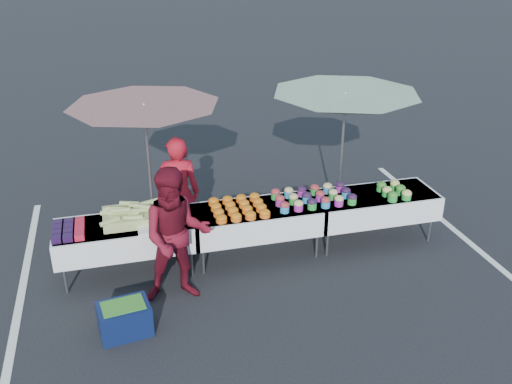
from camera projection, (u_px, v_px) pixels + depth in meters
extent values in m
plane|color=black|center=(256.00, 254.00, 8.28)|extent=(80.00, 80.00, 0.00)
cube|color=silver|center=(23.00, 286.00, 7.54)|extent=(0.10, 5.00, 0.00)
cube|color=silver|center=(451.00, 227.00, 9.03)|extent=(0.10, 5.00, 0.00)
cube|color=white|center=(125.00, 225.00, 7.56)|extent=(1.80, 0.75, 0.04)
cube|color=white|center=(126.00, 236.00, 7.62)|extent=(1.86, 0.81, 0.36)
cylinder|color=slate|center=(65.00, 280.00, 7.33)|extent=(0.04, 0.04, 0.39)
cylinder|color=slate|center=(67.00, 257.00, 7.85)|extent=(0.04, 0.04, 0.39)
cylinder|color=slate|center=(192.00, 263.00, 7.71)|extent=(0.04, 0.04, 0.39)
cylinder|color=slate|center=(185.00, 241.00, 8.23)|extent=(0.04, 0.04, 0.39)
cube|color=white|center=(256.00, 209.00, 7.97)|extent=(1.80, 0.75, 0.04)
cube|color=white|center=(256.00, 220.00, 8.04)|extent=(1.86, 0.81, 0.36)
cylinder|color=slate|center=(203.00, 261.00, 7.75)|extent=(0.04, 0.04, 0.39)
cylinder|color=slate|center=(196.00, 240.00, 8.27)|extent=(0.04, 0.04, 0.39)
cylinder|color=slate|center=(317.00, 245.00, 8.13)|extent=(0.04, 0.04, 0.39)
cylinder|color=slate|center=(303.00, 226.00, 8.65)|extent=(0.04, 0.04, 0.39)
cube|color=white|center=(374.00, 195.00, 8.39)|extent=(1.80, 0.75, 0.04)
cube|color=white|center=(373.00, 205.00, 8.46)|extent=(1.86, 0.81, 0.36)
cylinder|color=slate|center=(327.00, 244.00, 8.17)|extent=(0.04, 0.04, 0.39)
cylinder|color=slate|center=(313.00, 225.00, 8.69)|extent=(0.04, 0.04, 0.39)
cylinder|color=slate|center=(429.00, 230.00, 8.55)|extent=(0.04, 0.04, 0.39)
cylinder|color=slate|center=(410.00, 212.00, 9.07)|extent=(0.04, 0.04, 0.39)
cube|color=black|center=(56.00, 239.00, 7.10)|extent=(0.12, 0.12, 0.08)
cube|color=black|center=(57.00, 234.00, 7.22)|extent=(0.12, 0.12, 0.08)
cube|color=black|center=(57.00, 229.00, 7.34)|extent=(0.12, 0.12, 0.08)
cube|color=black|center=(58.00, 224.00, 7.46)|extent=(0.12, 0.12, 0.08)
cube|color=black|center=(68.00, 238.00, 7.13)|extent=(0.12, 0.12, 0.08)
cube|color=black|center=(68.00, 233.00, 7.25)|extent=(0.12, 0.12, 0.08)
cube|color=black|center=(69.00, 227.00, 7.37)|extent=(0.12, 0.12, 0.08)
cube|color=black|center=(69.00, 222.00, 7.50)|extent=(0.12, 0.12, 0.08)
cube|color=#B41326|center=(80.00, 236.00, 7.16)|extent=(0.12, 0.12, 0.08)
cube|color=#B41326|center=(80.00, 231.00, 7.28)|extent=(0.12, 0.12, 0.08)
cube|color=#B41326|center=(80.00, 226.00, 7.41)|extent=(0.12, 0.12, 0.08)
cube|color=#B41326|center=(80.00, 221.00, 7.53)|extent=(0.12, 0.12, 0.08)
cube|color=#8AA957|center=(143.00, 215.00, 7.62)|extent=(1.05, 0.55, 0.14)
cylinder|color=#8AA957|center=(165.00, 205.00, 7.81)|extent=(0.27, 0.09, 0.10)
cylinder|color=#8AA957|center=(113.00, 210.00, 7.53)|extent=(0.27, 0.14, 0.07)
cylinder|color=#8AA957|center=(152.00, 208.00, 7.49)|extent=(0.27, 0.14, 0.09)
cylinder|color=#8AA957|center=(110.00, 215.00, 7.53)|extent=(0.27, 0.15, 0.10)
cylinder|color=#8AA957|center=(129.00, 212.00, 7.49)|extent=(0.27, 0.15, 0.08)
cylinder|color=#8AA957|center=(139.00, 206.00, 7.59)|extent=(0.27, 0.10, 0.10)
cylinder|color=#8AA957|center=(140.00, 210.00, 7.49)|extent=(0.27, 0.07, 0.08)
cylinder|color=#8AA957|center=(134.00, 218.00, 7.40)|extent=(0.27, 0.14, 0.09)
cylinder|color=#8AA957|center=(129.00, 204.00, 7.71)|extent=(0.27, 0.12, 0.08)
cylinder|color=#8AA957|center=(176.00, 205.00, 7.79)|extent=(0.27, 0.16, 0.08)
cylinder|color=#8AA957|center=(119.00, 212.00, 7.47)|extent=(0.27, 0.11, 0.07)
cylinder|color=#8AA957|center=(138.00, 222.00, 7.38)|extent=(0.27, 0.10, 0.07)
cylinder|color=#8AA957|center=(150.00, 202.00, 7.72)|extent=(0.27, 0.12, 0.08)
cylinder|color=#8AA957|center=(110.00, 222.00, 7.29)|extent=(0.27, 0.15, 0.08)
cylinder|color=#8AA957|center=(116.00, 209.00, 7.52)|extent=(0.27, 0.10, 0.08)
cylinder|color=#8AA957|center=(159.00, 210.00, 7.59)|extent=(0.27, 0.16, 0.10)
cylinder|color=#8AA957|center=(121.00, 210.00, 7.43)|extent=(0.27, 0.12, 0.09)
cylinder|color=#8AA957|center=(165.00, 212.00, 7.42)|extent=(0.27, 0.09, 0.07)
cylinder|color=#8AA957|center=(170.00, 215.00, 7.49)|extent=(0.27, 0.10, 0.09)
cylinder|color=#8AA957|center=(163.00, 214.00, 7.54)|extent=(0.27, 0.12, 0.09)
cylinder|color=#8AA957|center=(149.00, 205.00, 7.83)|extent=(0.27, 0.10, 0.08)
cube|color=white|center=(150.00, 230.00, 7.34)|extent=(0.30, 0.25, 0.05)
cylinder|color=orange|center=(222.00, 220.00, 7.58)|extent=(0.15, 0.15, 0.05)
ellipsoid|color=orange|center=(221.00, 218.00, 7.56)|extent=(0.15, 0.15, 0.08)
cylinder|color=orange|center=(219.00, 214.00, 7.74)|extent=(0.15, 0.15, 0.05)
ellipsoid|color=orange|center=(219.00, 212.00, 7.72)|extent=(0.15, 0.15, 0.08)
cylinder|color=orange|center=(216.00, 209.00, 7.90)|extent=(0.15, 0.15, 0.05)
ellipsoid|color=orange|center=(216.00, 206.00, 7.88)|extent=(0.15, 0.15, 0.08)
cylinder|color=orange|center=(214.00, 203.00, 8.05)|extent=(0.15, 0.15, 0.05)
ellipsoid|color=orange|center=(214.00, 201.00, 8.04)|extent=(0.15, 0.15, 0.08)
cylinder|color=orange|center=(236.00, 219.00, 7.63)|extent=(0.15, 0.15, 0.05)
ellipsoid|color=orange|center=(236.00, 216.00, 7.61)|extent=(0.15, 0.15, 0.08)
cylinder|color=orange|center=(233.00, 213.00, 7.79)|extent=(0.15, 0.15, 0.05)
ellipsoid|color=orange|center=(233.00, 210.00, 7.77)|extent=(0.15, 0.15, 0.08)
cylinder|color=orange|center=(230.00, 207.00, 7.94)|extent=(0.15, 0.15, 0.05)
ellipsoid|color=orange|center=(230.00, 204.00, 7.93)|extent=(0.15, 0.15, 0.08)
cylinder|color=orange|center=(228.00, 202.00, 8.10)|extent=(0.15, 0.15, 0.05)
ellipsoid|color=orange|center=(227.00, 199.00, 8.08)|extent=(0.15, 0.15, 0.08)
cylinder|color=orange|center=(251.00, 217.00, 7.67)|extent=(0.15, 0.15, 0.05)
ellipsoid|color=orange|center=(251.00, 214.00, 7.66)|extent=(0.15, 0.15, 0.08)
cylinder|color=orange|center=(247.00, 211.00, 7.83)|extent=(0.15, 0.15, 0.05)
ellipsoid|color=orange|center=(247.00, 208.00, 7.82)|extent=(0.15, 0.15, 0.08)
cylinder|color=orange|center=(244.00, 205.00, 7.99)|extent=(0.15, 0.15, 0.05)
ellipsoid|color=orange|center=(244.00, 203.00, 7.97)|extent=(0.15, 0.15, 0.08)
cylinder|color=orange|center=(241.00, 200.00, 8.15)|extent=(0.15, 0.15, 0.05)
ellipsoid|color=orange|center=(241.00, 197.00, 8.13)|extent=(0.15, 0.15, 0.08)
cylinder|color=orange|center=(265.00, 215.00, 7.72)|extent=(0.15, 0.15, 0.05)
ellipsoid|color=orange|center=(265.00, 212.00, 7.70)|extent=(0.15, 0.15, 0.08)
cylinder|color=orange|center=(261.00, 209.00, 7.88)|extent=(0.15, 0.15, 0.05)
ellipsoid|color=orange|center=(261.00, 207.00, 7.86)|extent=(0.15, 0.15, 0.08)
cylinder|color=orange|center=(258.00, 204.00, 8.04)|extent=(0.15, 0.15, 0.05)
ellipsoid|color=orange|center=(258.00, 201.00, 8.02)|extent=(0.15, 0.15, 0.08)
cylinder|color=orange|center=(255.00, 198.00, 8.19)|extent=(0.15, 0.15, 0.05)
ellipsoid|color=orange|center=(255.00, 196.00, 8.18)|extent=(0.15, 0.15, 0.08)
cylinder|color=#2982C0|center=(285.00, 209.00, 7.83)|extent=(0.13, 0.13, 0.10)
ellipsoid|color=maroon|center=(285.00, 205.00, 7.81)|extent=(0.14, 0.14, 0.10)
cylinder|color=#A12294|center=(280.00, 202.00, 8.03)|extent=(0.13, 0.13, 0.10)
ellipsoid|color=maroon|center=(280.00, 198.00, 8.00)|extent=(0.14, 0.14, 0.10)
cylinder|color=green|center=(276.00, 196.00, 8.22)|extent=(0.13, 0.13, 0.10)
ellipsoid|color=maroon|center=(276.00, 192.00, 8.19)|extent=(0.14, 0.14, 0.10)
cylinder|color=#A12294|center=(298.00, 207.00, 7.88)|extent=(0.13, 0.13, 0.10)
ellipsoid|color=tan|center=(299.00, 203.00, 7.85)|extent=(0.14, 0.14, 0.10)
cylinder|color=green|center=(293.00, 201.00, 8.07)|extent=(0.13, 0.13, 0.10)
ellipsoid|color=tan|center=(294.00, 197.00, 8.05)|extent=(0.14, 0.14, 0.10)
cylinder|color=#2982C0|center=(289.00, 194.00, 8.26)|extent=(0.13, 0.13, 0.10)
ellipsoid|color=tan|center=(289.00, 190.00, 8.24)|extent=(0.14, 0.14, 0.10)
cylinder|color=green|center=(312.00, 206.00, 7.93)|extent=(0.13, 0.13, 0.10)
ellipsoid|color=black|center=(312.00, 202.00, 7.90)|extent=(0.14, 0.14, 0.10)
cylinder|color=#2982C0|center=(307.00, 199.00, 8.12)|extent=(0.13, 0.13, 0.10)
ellipsoid|color=black|center=(307.00, 195.00, 8.09)|extent=(0.14, 0.14, 0.10)
cylinder|color=#A12294|center=(302.00, 193.00, 8.31)|extent=(0.13, 0.13, 0.10)
ellipsoid|color=black|center=(302.00, 189.00, 8.29)|extent=(0.14, 0.14, 0.10)
cylinder|color=#2982C0|center=(326.00, 204.00, 7.97)|extent=(0.13, 0.13, 0.10)
ellipsoid|color=maroon|center=(326.00, 200.00, 7.95)|extent=(0.14, 0.14, 0.10)
cylinder|color=#A12294|center=(320.00, 197.00, 8.17)|extent=(0.13, 0.13, 0.10)
ellipsoid|color=maroon|center=(320.00, 194.00, 8.14)|extent=(0.14, 0.14, 0.10)
cylinder|color=green|center=(315.00, 191.00, 8.36)|extent=(0.13, 0.13, 0.10)
ellipsoid|color=maroon|center=(315.00, 187.00, 8.33)|extent=(0.14, 0.14, 0.10)
cylinder|color=#A12294|center=(339.00, 202.00, 8.02)|extent=(0.13, 0.13, 0.10)
ellipsoid|color=tan|center=(339.00, 199.00, 7.99)|extent=(0.14, 0.14, 0.10)
cylinder|color=green|center=(333.00, 196.00, 8.21)|extent=(0.13, 0.13, 0.10)
ellipsoid|color=tan|center=(333.00, 192.00, 8.19)|extent=(0.14, 0.14, 0.10)
cylinder|color=#2982C0|center=(327.00, 190.00, 8.40)|extent=(0.13, 0.13, 0.10)
ellipsoid|color=tan|center=(328.00, 186.00, 8.38)|extent=(0.14, 0.14, 0.10)
cylinder|color=green|center=(352.00, 201.00, 8.07)|extent=(0.13, 0.13, 0.10)
ellipsoid|color=black|center=(352.00, 197.00, 8.04)|extent=(0.14, 0.14, 0.10)
cylinder|color=#2982C0|center=(346.00, 194.00, 8.26)|extent=(0.13, 0.13, 0.10)
ellipsoid|color=black|center=(346.00, 191.00, 8.23)|extent=(0.14, 0.14, 0.10)
cylinder|color=#A12294|center=(340.00, 188.00, 8.45)|extent=(0.13, 0.13, 0.10)
ellipsoid|color=black|center=(340.00, 185.00, 8.43)|extent=(0.14, 0.14, 0.10)
cylinder|color=green|center=(392.00, 198.00, 8.16)|extent=(0.14, 0.14, 0.08)
ellipsoid|color=#23731E|center=(393.00, 195.00, 8.13)|extent=(0.14, 0.14, 0.11)
cylinder|color=green|center=(387.00, 193.00, 8.31)|extent=(0.14, 0.14, 0.08)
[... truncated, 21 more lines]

